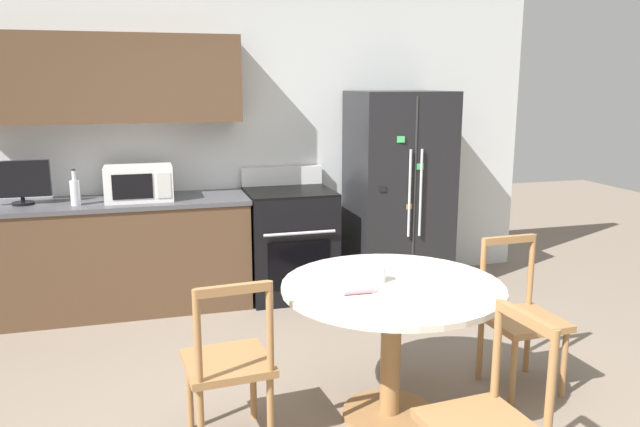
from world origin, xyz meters
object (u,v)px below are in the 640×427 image
object	(u,v)px
dining_chair_near	(486,426)
dining_chair_left	(229,364)
oven_range	(290,242)
countertop_tv	(21,181)
candle_glass	(378,275)
dining_chair_right	(520,318)
microwave	(139,183)
refrigerator	(398,191)
counter_bottle	(75,192)

from	to	relation	value
dining_chair_near	dining_chair_left	size ratio (longest dim) A/B	1.00
dining_chair_left	oven_range	bearing A→B (deg)	64.68
countertop_tv	oven_range	bearing A→B (deg)	-1.28
dining_chair_left	candle_glass	bearing A→B (deg)	1.29
dining_chair_left	dining_chair_right	size ratio (longest dim) A/B	1.00
dining_chair_right	microwave	bearing A→B (deg)	-44.92
microwave	dining_chair_right	distance (m)	3.01
oven_range	dining_chair_right	xyz separation A→B (m)	(0.94, -2.00, -0.03)
candle_glass	oven_range	bearing A→B (deg)	90.16
candle_glass	refrigerator	bearing A→B (deg)	64.48
counter_bottle	dining_chair_right	distance (m)	3.29
dining_chair_left	candle_glass	xyz separation A→B (m)	(0.82, 0.08, 0.37)
microwave	countertop_tv	bearing A→B (deg)	178.00
microwave	candle_glass	size ratio (longest dim) A/B	5.94
dining_chair_near	dining_chair_right	distance (m)	1.29
refrigerator	counter_bottle	distance (m)	2.66
dining_chair_left	microwave	bearing A→B (deg)	95.94
refrigerator	counter_bottle	world-z (taller)	refrigerator
refrigerator	countertop_tv	size ratio (longest dim) A/B	4.16
oven_range	dining_chair_near	world-z (taller)	oven_range
refrigerator	dining_chair_near	bearing A→B (deg)	-105.97
countertop_tv	dining_chair_left	distance (m)	2.61
counter_bottle	dining_chair_right	bearing A→B (deg)	-36.05
refrigerator	oven_range	bearing A→B (deg)	178.53
refrigerator	dining_chair_left	distance (m)	2.81
refrigerator	dining_chair_near	xyz separation A→B (m)	(-0.85, -2.98, -0.43)
countertop_tv	microwave	bearing A→B (deg)	-2.00
countertop_tv	candle_glass	world-z (taller)	countertop_tv
dining_chair_right	candle_glass	distance (m)	1.01
refrigerator	microwave	xyz separation A→B (m)	(-2.19, 0.04, 0.17)
dining_chair_left	candle_glass	world-z (taller)	dining_chair_left
dining_chair_left	candle_glass	size ratio (longest dim) A/B	10.44
counter_bottle	candle_glass	xyz separation A→B (m)	(1.68, -1.97, -0.20)
counter_bottle	oven_range	bearing A→B (deg)	3.17
candle_glass	countertop_tv	bearing A→B (deg)	134.52
counter_bottle	dining_chair_near	xyz separation A→B (m)	(1.80, -2.91, -0.57)
dining_chair_near	candle_glass	size ratio (longest dim) A/B	10.44
microwave	dining_chair_left	xyz separation A→B (m)	(0.40, -2.16, -0.60)
refrigerator	counter_bottle	xyz separation A→B (m)	(-2.66, -0.07, 0.14)
dining_chair_left	dining_chair_near	bearing A→B (deg)	-46.68
refrigerator	dining_chair_right	world-z (taller)	refrigerator
oven_range	candle_glass	size ratio (longest dim) A/B	12.49
refrigerator	dining_chair_right	size ratio (longest dim) A/B	1.93
microwave	candle_glass	distance (m)	2.42
counter_bottle	candle_glass	size ratio (longest dim) A/B	3.20
countertop_tv	candle_glass	xyz separation A→B (m)	(2.07, -2.11, -0.28)
oven_range	countertop_tv	xyz separation A→B (m)	(-2.07, 0.05, 0.61)
microwave	counter_bottle	world-z (taller)	counter_bottle
dining_chair_near	dining_chair_left	xyz separation A→B (m)	(-0.94, 0.86, 0.00)
refrigerator	candle_glass	distance (m)	2.26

